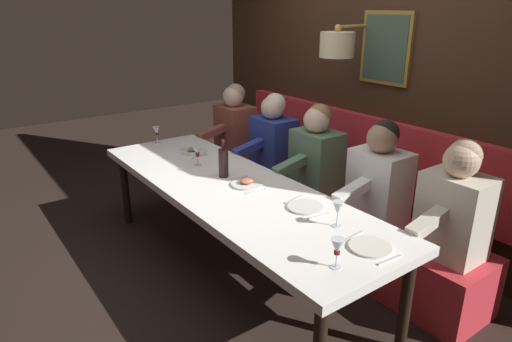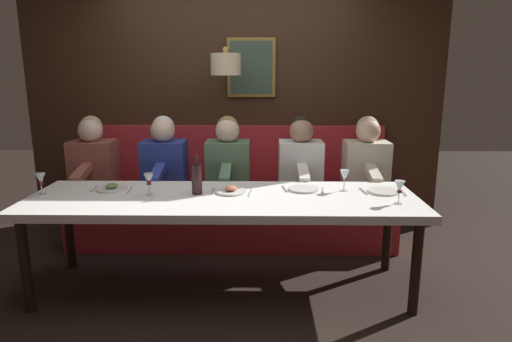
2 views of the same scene
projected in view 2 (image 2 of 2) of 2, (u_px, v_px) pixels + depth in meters
name	position (u px, v px, depth m)	size (l,w,h in m)	color
ground_plane	(225.00, 288.00, 3.43)	(12.00, 12.00, 0.00)	black
dining_table	(223.00, 204.00, 3.28)	(0.90, 2.86, 0.74)	white
banquette_bench	(232.00, 222.00, 4.25)	(0.52, 3.06, 0.45)	red
back_wall_panel	(234.00, 98.00, 4.55)	(0.59, 4.26, 2.90)	#382316
diner_nearest	(366.00, 162.00, 4.09)	(0.60, 0.40, 0.79)	beige
diner_near	(301.00, 162.00, 4.10)	(0.60, 0.40, 0.79)	white
diner_middle	(228.00, 162.00, 4.11)	(0.60, 0.40, 0.79)	#567A5B
diner_far	(164.00, 162.00, 4.12)	(0.60, 0.40, 0.79)	#283893
diner_farthest	(93.00, 162.00, 4.13)	(0.60, 0.40, 0.79)	#934C42
place_setting_0	(231.00, 191.00, 3.36)	(0.24, 0.31, 0.05)	silver
place_setting_1	(304.00, 189.00, 3.44)	(0.24, 0.33, 0.01)	silver
place_setting_2	(383.00, 191.00, 3.37)	(0.24, 0.32, 0.01)	silver
place_setting_3	(112.00, 188.00, 3.44)	(0.24, 0.31, 0.05)	silver
wine_glass_0	(400.00, 188.00, 3.06)	(0.07, 0.07, 0.16)	silver
wine_glass_1	(41.00, 180.00, 3.28)	(0.07, 0.07, 0.16)	silver
wine_glass_2	(344.00, 176.00, 3.39)	(0.07, 0.07, 0.16)	silver
wine_glass_3	(149.00, 180.00, 3.27)	(0.07, 0.07, 0.16)	silver
wine_bottle	(197.00, 179.00, 3.30)	(0.08, 0.08, 0.30)	#33191E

